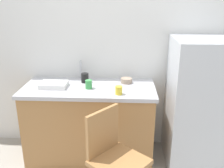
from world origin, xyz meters
name	(u,v)px	position (x,y,z in m)	size (l,w,h in m)	color
back_wall	(110,40)	(0.00, 1.00, 1.29)	(4.80, 0.10, 2.59)	silver
cabinet_base	(90,124)	(-0.20, 0.65, 0.41)	(1.37, 0.60, 0.82)	#A87542
countertop	(89,88)	(-0.20, 0.65, 0.84)	(1.41, 0.64, 0.04)	#B7B7BC
faucet	(81,70)	(-0.33, 0.90, 0.97)	(0.02, 0.02, 0.22)	#B7B7BC
refrigerator	(199,104)	(0.97, 0.63, 0.69)	(0.63, 0.64, 1.38)	silver
chair	(114,157)	(0.10, -0.07, 0.50)	(0.56, 0.56, 0.89)	#A87542
dish_tray	(54,85)	(-0.57, 0.61, 0.88)	(0.28, 0.20, 0.05)	white
terracotta_bowl	(126,81)	(0.20, 0.79, 0.88)	(0.12, 0.12, 0.05)	gray
cup_yellow	(119,90)	(0.12, 0.44, 0.90)	(0.07, 0.07, 0.08)	yellow
cup_black	(85,78)	(-0.26, 0.78, 0.91)	(0.08, 0.08, 0.10)	black
cup_green	(89,84)	(-0.20, 0.59, 0.90)	(0.07, 0.07, 0.09)	green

